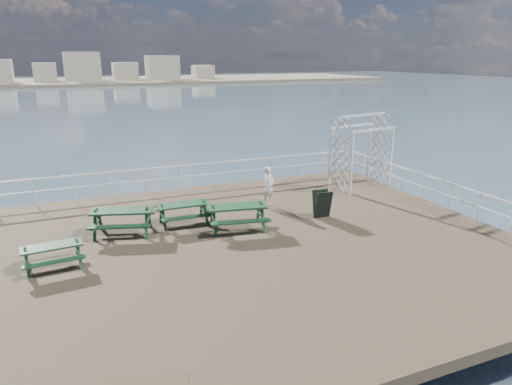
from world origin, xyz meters
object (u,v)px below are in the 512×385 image
object	(u,v)px
trellis_arbor	(361,155)
person	(268,187)
picnic_table_b	(183,209)
picnic_table_a	(52,251)
picnic_table_c	(237,212)
picnic_table_d	(122,216)

from	to	relation	value
trellis_arbor	person	bearing A→B (deg)	-178.76
picnic_table_b	trellis_arbor	distance (m)	8.75
picnic_table_a	picnic_table_c	xyz separation A→B (m)	(5.80, 0.82, 0.12)
trellis_arbor	picnic_table_d	bearing A→B (deg)	179.39
picnic_table_d	trellis_arbor	bearing A→B (deg)	26.51
picnic_table_b	trellis_arbor	world-z (taller)	trellis_arbor
picnic_table_b	trellis_arbor	size ratio (longest dim) A/B	0.55
picnic_table_a	picnic_table_d	xyz separation A→B (m)	(2.13, 1.88, 0.12)
picnic_table_c	person	world-z (taller)	person
picnic_table_a	picnic_table_b	bearing A→B (deg)	20.41
picnic_table_c	picnic_table_d	distance (m)	3.83
picnic_table_c	picnic_table_d	bearing A→B (deg)	173.99
person	picnic_table_d	bearing A→B (deg)	164.28
trellis_arbor	person	xyz separation A→B (m)	(-4.98, -0.99, -0.66)
picnic_table_b	trellis_arbor	bearing A→B (deg)	11.76
picnic_table_a	person	world-z (taller)	person
trellis_arbor	picnic_table_c	bearing A→B (deg)	-167.95
picnic_table_b	person	xyz separation A→B (m)	(3.57, 0.65, 0.25)
picnic_table_d	trellis_arbor	world-z (taller)	trellis_arbor
picnic_table_a	picnic_table_b	size ratio (longest dim) A/B	0.95
picnic_table_c	picnic_table_a	bearing A→B (deg)	-161.90
trellis_arbor	person	world-z (taller)	trellis_arbor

